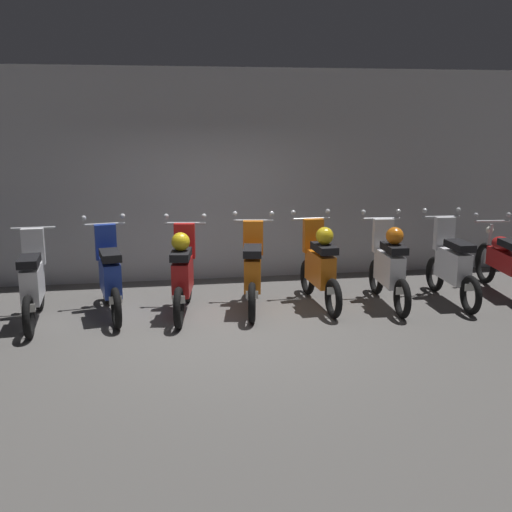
% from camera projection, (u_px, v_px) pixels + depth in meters
% --- Properties ---
extents(ground_plane, '(80.00, 80.00, 0.00)m').
position_uv_depth(ground_plane, '(225.00, 330.00, 7.75)').
color(ground_plane, '#565451').
extents(back_wall, '(16.56, 0.30, 3.34)m').
position_uv_depth(back_wall, '(205.00, 175.00, 9.99)').
color(back_wall, '#ADADB2').
rests_on(back_wall, ground).
extents(motorbike_slot_2, '(0.56, 1.68, 1.18)m').
position_uv_depth(motorbike_slot_2, '(33.00, 283.00, 7.94)').
color(motorbike_slot_2, black).
rests_on(motorbike_slot_2, ground).
extents(motorbike_slot_3, '(0.58, 1.67, 1.29)m').
position_uv_depth(motorbike_slot_3, '(110.00, 276.00, 8.25)').
color(motorbike_slot_3, black).
rests_on(motorbike_slot_3, ground).
extents(motorbike_slot_4, '(0.58, 1.67, 1.29)m').
position_uv_depth(motorbike_slot_4, '(183.00, 273.00, 8.28)').
color(motorbike_slot_4, black).
rests_on(motorbike_slot_4, ground).
extents(motorbike_slot_5, '(0.58, 1.67, 1.29)m').
position_uv_depth(motorbike_slot_5, '(253.00, 271.00, 8.52)').
color(motorbike_slot_5, black).
rests_on(motorbike_slot_5, ground).
extents(motorbike_slot_6, '(0.59, 1.68, 1.29)m').
position_uv_depth(motorbike_slot_6, '(320.00, 266.00, 8.67)').
color(motorbike_slot_6, black).
rests_on(motorbike_slot_6, ground).
extents(motorbike_slot_7, '(0.59, 1.68, 1.29)m').
position_uv_depth(motorbike_slot_7, '(389.00, 266.00, 8.67)').
color(motorbike_slot_7, black).
rests_on(motorbike_slot_7, ground).
extents(motorbike_slot_8, '(0.59, 1.68, 1.29)m').
position_uv_depth(motorbike_slot_8, '(452.00, 265.00, 8.86)').
color(motorbike_slot_8, black).
rests_on(motorbike_slot_8, ground).
extents(motorbike_slot_9, '(0.59, 1.95, 1.15)m').
position_uv_depth(motorbike_slot_9, '(505.00, 262.00, 9.23)').
color(motorbike_slot_9, black).
rests_on(motorbike_slot_9, ground).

